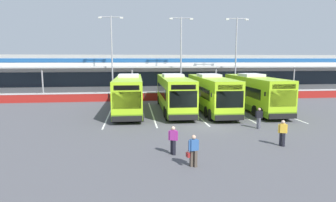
{
  "coord_description": "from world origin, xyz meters",
  "views": [
    {
      "loc": [
        -5.91,
        -21.99,
        5.29
      ],
      "look_at": [
        -2.93,
        3.0,
        1.6
      ],
      "focal_mm": 30.38,
      "sensor_mm": 36.0,
      "label": 1
    }
  ],
  "objects_px": {
    "coach_bus_leftmost": "(129,94)",
    "pedestrian_with_handbag": "(193,150)",
    "coach_bus_left_centre": "(174,94)",
    "lamp_post_east": "(236,52)",
    "coach_bus_right_centre": "(254,93)",
    "pedestrian_in_dark_coat": "(283,132)",
    "pedestrian_child": "(173,139)",
    "lamp_post_west": "(112,52)",
    "coach_bus_centre": "(211,94)",
    "lamp_post_centre": "(181,52)",
    "pedestrian_near_bin": "(259,117)"
  },
  "relations": [
    {
      "from": "coach_bus_left_centre",
      "to": "coach_bus_right_centre",
      "type": "relative_size",
      "value": 1.0
    },
    {
      "from": "coach_bus_right_centre",
      "to": "pedestrian_in_dark_coat",
      "type": "bearing_deg",
      "value": -105.79
    },
    {
      "from": "coach_bus_left_centre",
      "to": "lamp_post_east",
      "type": "distance_m",
      "value": 15.06
    },
    {
      "from": "coach_bus_leftmost",
      "to": "pedestrian_near_bin",
      "type": "bearing_deg",
      "value": -39.75
    },
    {
      "from": "coach_bus_left_centre",
      "to": "coach_bus_centre",
      "type": "height_order",
      "value": "same"
    },
    {
      "from": "pedestrian_in_dark_coat",
      "to": "lamp_post_east",
      "type": "xyz_separation_m",
      "value": [
        5.24,
        22.89,
        5.42
      ]
    },
    {
      "from": "lamp_post_east",
      "to": "pedestrian_child",
      "type": "bearing_deg",
      "value": -117.12
    },
    {
      "from": "pedestrian_with_handbag",
      "to": "pedestrian_near_bin",
      "type": "relative_size",
      "value": 1.0
    },
    {
      "from": "pedestrian_near_bin",
      "to": "coach_bus_centre",
      "type": "bearing_deg",
      "value": 102.08
    },
    {
      "from": "pedestrian_near_bin",
      "to": "coach_bus_right_centre",
      "type": "bearing_deg",
      "value": 69.2
    },
    {
      "from": "coach_bus_right_centre",
      "to": "lamp_post_east",
      "type": "bearing_deg",
      "value": 80.55
    },
    {
      "from": "coach_bus_centre",
      "to": "coach_bus_right_centre",
      "type": "relative_size",
      "value": 1.0
    },
    {
      "from": "lamp_post_centre",
      "to": "lamp_post_east",
      "type": "xyz_separation_m",
      "value": [
        7.73,
        -0.4,
        0.0
      ]
    },
    {
      "from": "coach_bus_left_centre",
      "to": "lamp_post_west",
      "type": "xyz_separation_m",
      "value": [
        -6.97,
        10.61,
        4.5
      ]
    },
    {
      "from": "pedestrian_in_dark_coat",
      "to": "lamp_post_west",
      "type": "height_order",
      "value": "lamp_post_west"
    },
    {
      "from": "coach_bus_right_centre",
      "to": "pedestrian_child",
      "type": "xyz_separation_m",
      "value": [
        -10.35,
        -13.05,
        -0.91
      ]
    },
    {
      "from": "pedestrian_child",
      "to": "coach_bus_leftmost",
      "type": "bearing_deg",
      "value": 101.11
    },
    {
      "from": "lamp_post_centre",
      "to": "coach_bus_left_centre",
      "type": "bearing_deg",
      "value": -103.12
    },
    {
      "from": "pedestrian_with_handbag",
      "to": "lamp_post_west",
      "type": "height_order",
      "value": "lamp_post_west"
    },
    {
      "from": "coach_bus_left_centre",
      "to": "lamp_post_east",
      "type": "relative_size",
      "value": 1.11
    },
    {
      "from": "pedestrian_in_dark_coat",
      "to": "pedestrian_near_bin",
      "type": "distance_m",
      "value": 4.45
    },
    {
      "from": "pedestrian_near_bin",
      "to": "lamp_post_west",
      "type": "distance_m",
      "value": 23.28
    },
    {
      "from": "coach_bus_right_centre",
      "to": "coach_bus_centre",
      "type": "bearing_deg",
      "value": -179.58
    },
    {
      "from": "pedestrian_with_handbag",
      "to": "pedestrian_in_dark_coat",
      "type": "xyz_separation_m",
      "value": [
        6.15,
        2.71,
        0.02
      ]
    },
    {
      "from": "coach_bus_left_centre",
      "to": "pedestrian_child",
      "type": "distance_m",
      "value": 13.7
    },
    {
      "from": "pedestrian_near_bin",
      "to": "coach_bus_leftmost",
      "type": "bearing_deg",
      "value": 140.25
    },
    {
      "from": "pedestrian_in_dark_coat",
      "to": "coach_bus_right_centre",
      "type": "bearing_deg",
      "value": 74.21
    },
    {
      "from": "pedestrian_child",
      "to": "lamp_post_centre",
      "type": "xyz_separation_m",
      "value": [
        4.4,
        24.07,
        5.42
      ]
    },
    {
      "from": "coach_bus_centre",
      "to": "lamp_post_west",
      "type": "relative_size",
      "value": 1.11
    },
    {
      "from": "coach_bus_right_centre",
      "to": "pedestrian_child",
      "type": "height_order",
      "value": "coach_bus_right_centre"
    },
    {
      "from": "pedestrian_child",
      "to": "pedestrian_near_bin",
      "type": "height_order",
      "value": "same"
    },
    {
      "from": "pedestrian_in_dark_coat",
      "to": "pedestrian_with_handbag",
      "type": "bearing_deg",
      "value": -156.24
    },
    {
      "from": "lamp_post_east",
      "to": "coach_bus_leftmost",
      "type": "bearing_deg",
      "value": -145.59
    },
    {
      "from": "coach_bus_leftmost",
      "to": "coach_bus_right_centre",
      "type": "xyz_separation_m",
      "value": [
        13.01,
        -0.5,
        0.0
      ]
    },
    {
      "from": "pedestrian_in_dark_coat",
      "to": "lamp_post_centre",
      "type": "relative_size",
      "value": 0.15
    },
    {
      "from": "pedestrian_in_dark_coat",
      "to": "lamp_post_centre",
      "type": "bearing_deg",
      "value": 96.1
    },
    {
      "from": "pedestrian_with_handbag",
      "to": "pedestrian_child",
      "type": "relative_size",
      "value": 1.0
    },
    {
      "from": "coach_bus_right_centre",
      "to": "pedestrian_near_bin",
      "type": "xyz_separation_m",
      "value": [
        -2.98,
        -7.84,
        -0.91
      ]
    },
    {
      "from": "coach_bus_left_centre",
      "to": "lamp_post_east",
      "type": "height_order",
      "value": "lamp_post_east"
    },
    {
      "from": "coach_bus_left_centre",
      "to": "lamp_post_centre",
      "type": "height_order",
      "value": "lamp_post_centre"
    },
    {
      "from": "pedestrian_child",
      "to": "lamp_post_west",
      "type": "bearing_deg",
      "value": 101.76
    },
    {
      "from": "coach_bus_leftmost",
      "to": "coach_bus_left_centre",
      "type": "height_order",
      "value": "same"
    },
    {
      "from": "coach_bus_left_centre",
      "to": "pedestrian_in_dark_coat",
      "type": "xyz_separation_m",
      "value": [
        4.94,
        -12.76,
        -0.91
      ]
    },
    {
      "from": "pedestrian_with_handbag",
      "to": "lamp_post_east",
      "type": "distance_m",
      "value": 28.54
    },
    {
      "from": "lamp_post_west",
      "to": "coach_bus_leftmost",
      "type": "bearing_deg",
      "value": -77.41
    },
    {
      "from": "pedestrian_with_handbag",
      "to": "coach_bus_centre",
      "type": "bearing_deg",
      "value": 71.61
    },
    {
      "from": "coach_bus_centre",
      "to": "coach_bus_leftmost",
      "type": "bearing_deg",
      "value": 176.34
    },
    {
      "from": "lamp_post_east",
      "to": "pedestrian_in_dark_coat",
      "type": "bearing_deg",
      "value": -102.89
    },
    {
      "from": "coach_bus_leftmost",
      "to": "pedestrian_with_handbag",
      "type": "height_order",
      "value": "coach_bus_leftmost"
    },
    {
      "from": "coach_bus_centre",
      "to": "pedestrian_in_dark_coat",
      "type": "relative_size",
      "value": 7.52
    }
  ]
}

